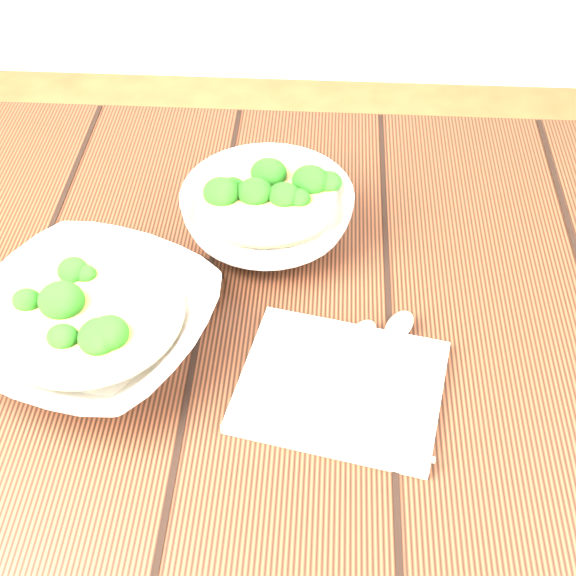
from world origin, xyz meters
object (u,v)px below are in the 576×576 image
at_px(soup_bowl_front, 91,324).
at_px(trivet, 177,287).
at_px(table, 227,385).
at_px(soup_bowl_back, 268,213).
at_px(napkin, 340,386).

xyz_separation_m(soup_bowl_front, trivet, (0.07, 0.08, -0.02)).
bearing_deg(soup_bowl_front, table, 21.19).
relative_size(soup_bowl_back, trivet, 2.49).
bearing_deg(soup_bowl_back, soup_bowl_front, -132.07).
relative_size(soup_bowl_back, napkin, 1.32).
distance_m(table, soup_bowl_front, 0.20).
height_order(soup_bowl_front, trivet, soup_bowl_front).
height_order(soup_bowl_back, napkin, soup_bowl_back).
bearing_deg(table, trivet, 150.35).
distance_m(trivet, napkin, 0.22).
bearing_deg(trivet, table, -29.65).
bearing_deg(soup_bowl_back, trivet, -131.13).
height_order(soup_bowl_back, trivet, soup_bowl_back).
height_order(trivet, napkin, trivet).
bearing_deg(soup_bowl_front, soup_bowl_back, 47.93).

